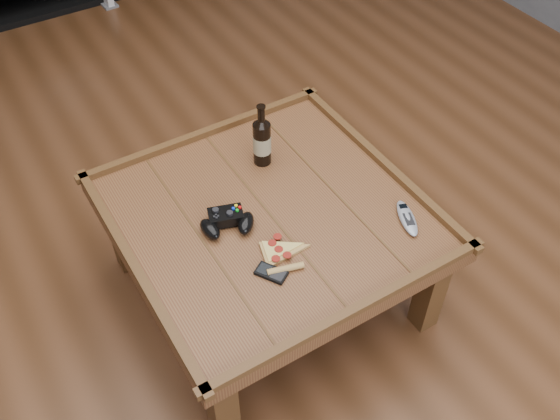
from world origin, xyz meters
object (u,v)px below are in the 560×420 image
smartphone (271,273)px  beer_bottle (262,140)px  coffee_table (269,224)px  remote_control (407,218)px  game_controller (227,222)px  pizza_slice (280,253)px

smartphone → beer_bottle: bearing=30.8°
beer_bottle → smartphone: beer_bottle is taller
coffee_table → beer_bottle: size_ratio=4.06×
beer_bottle → remote_control: bearing=-62.7°
game_controller → pizza_slice: size_ratio=0.81×
beer_bottle → pizza_slice: 0.46m
pizza_slice → smartphone: 0.08m
beer_bottle → remote_control: size_ratio=1.46×
coffee_table → smartphone: size_ratio=9.24×
pizza_slice → smartphone: pizza_slice is taller
pizza_slice → remote_control: 0.46m
remote_control → smartphone: bearing=-163.2°
coffee_table → smartphone: 0.27m
game_controller → remote_control: bearing=-10.4°
pizza_slice → beer_bottle: bearing=82.4°
coffee_table → game_controller: size_ratio=5.30×
smartphone → remote_control: remote_control is taller
game_controller → pizza_slice: (0.09, -0.19, -0.02)m
coffee_table → smartphone: bearing=-118.9°
pizza_slice → remote_control: size_ratio=1.38×
beer_bottle → game_controller: bearing=-140.1°
game_controller → remote_control: (0.53, -0.29, -0.01)m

